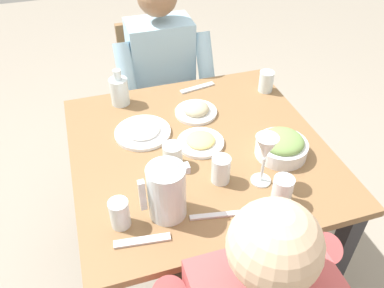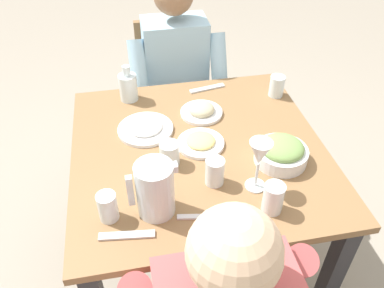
{
  "view_description": "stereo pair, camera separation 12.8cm",
  "coord_description": "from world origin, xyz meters",
  "px_view_note": "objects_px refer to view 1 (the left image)",
  "views": [
    {
      "loc": [
        0.36,
        1.08,
        1.7
      ],
      "look_at": [
        0.02,
        -0.02,
        0.74
      ],
      "focal_mm": 36.45,
      "sensor_mm": 36.0,
      "label": 1
    },
    {
      "loc": [
        0.24,
        1.11,
        1.7
      ],
      "look_at": [
        0.02,
        -0.02,
        0.74
      ],
      "focal_mm": 36.45,
      "sensor_mm": 36.0,
      "label": 2
    }
  ],
  "objects_px": {
    "water_glass_far_left": "(173,155)",
    "oil_carafe": "(120,92)",
    "plate_yoghurt": "(143,131)",
    "water_glass_near_left": "(120,214)",
    "chair_near": "(158,90)",
    "plate_fries": "(200,141)",
    "dining_table": "(199,168)",
    "water_glass_center": "(282,191)",
    "water_glass_near_right": "(221,170)",
    "salad_bowl": "(282,145)",
    "diner_near": "(166,87)",
    "plate_beans": "(196,110)",
    "water_glass_far_right": "(266,81)",
    "water_pitcher": "(167,192)",
    "wine_glass": "(266,150)"
  },
  "relations": [
    {
      "from": "water_glass_far_left",
      "to": "water_glass_far_right",
      "type": "distance_m",
      "value": 0.65
    },
    {
      "from": "water_glass_near_right",
      "to": "oil_carafe",
      "type": "xyz_separation_m",
      "value": [
        0.25,
        -0.58,
        0.01
      ]
    },
    {
      "from": "water_glass_far_left",
      "to": "water_glass_near_right",
      "type": "bearing_deg",
      "value": 137.31
    },
    {
      "from": "dining_table",
      "to": "plate_fries",
      "type": "xyz_separation_m",
      "value": [
        -0.01,
        -0.01,
        0.13
      ]
    },
    {
      "from": "water_pitcher",
      "to": "plate_fries",
      "type": "height_order",
      "value": "water_pitcher"
    },
    {
      "from": "water_glass_far_left",
      "to": "water_glass_near_right",
      "type": "distance_m",
      "value": 0.19
    },
    {
      "from": "water_pitcher",
      "to": "oil_carafe",
      "type": "relative_size",
      "value": 1.16
    },
    {
      "from": "plate_yoghurt",
      "to": "water_glass_near_left",
      "type": "xyz_separation_m",
      "value": [
        0.16,
        0.42,
        0.04
      ]
    },
    {
      "from": "diner_near",
      "to": "wine_glass",
      "type": "bearing_deg",
      "value": 98.59
    },
    {
      "from": "chair_near",
      "to": "diner_near",
      "type": "relative_size",
      "value": 0.75
    },
    {
      "from": "chair_near",
      "to": "plate_fries",
      "type": "height_order",
      "value": "chair_near"
    },
    {
      "from": "chair_near",
      "to": "salad_bowl",
      "type": "distance_m",
      "value": 1.02
    },
    {
      "from": "diner_near",
      "to": "water_glass_center",
      "type": "height_order",
      "value": "diner_near"
    },
    {
      "from": "chair_near",
      "to": "water_glass_far_left",
      "type": "distance_m",
      "value": 0.93
    },
    {
      "from": "water_glass_near_right",
      "to": "water_glass_center",
      "type": "height_order",
      "value": "water_glass_center"
    },
    {
      "from": "water_pitcher",
      "to": "salad_bowl",
      "type": "xyz_separation_m",
      "value": [
        -0.47,
        -0.15,
        -0.05
      ]
    },
    {
      "from": "water_glass_near_right",
      "to": "wine_glass",
      "type": "xyz_separation_m",
      "value": [
        -0.13,
        0.05,
        0.09
      ]
    },
    {
      "from": "water_glass_near_left",
      "to": "water_glass_near_right",
      "type": "relative_size",
      "value": 1.0
    },
    {
      "from": "oil_carafe",
      "to": "plate_fries",
      "type": "bearing_deg",
      "value": 123.58
    },
    {
      "from": "water_glass_near_right",
      "to": "water_glass_near_left",
      "type": "bearing_deg",
      "value": 13.87
    },
    {
      "from": "dining_table",
      "to": "water_glass_center",
      "type": "xyz_separation_m",
      "value": [
        -0.17,
        0.35,
        0.17
      ]
    },
    {
      "from": "salad_bowl",
      "to": "water_glass_far_left",
      "type": "bearing_deg",
      "value": -9.17
    },
    {
      "from": "water_glass_far_right",
      "to": "oil_carafe",
      "type": "bearing_deg",
      "value": -8.17
    },
    {
      "from": "dining_table",
      "to": "oil_carafe",
      "type": "relative_size",
      "value": 5.83
    },
    {
      "from": "water_glass_near_left",
      "to": "water_glass_center",
      "type": "distance_m",
      "value": 0.52
    },
    {
      "from": "plate_beans",
      "to": "water_glass_far_right",
      "type": "height_order",
      "value": "water_glass_far_right"
    },
    {
      "from": "water_glass_near_left",
      "to": "wine_glass",
      "type": "xyz_separation_m",
      "value": [
        -0.49,
        -0.04,
        0.09
      ]
    },
    {
      "from": "dining_table",
      "to": "water_glass_far_left",
      "type": "xyz_separation_m",
      "value": [
        0.12,
        0.07,
        0.16
      ]
    },
    {
      "from": "chair_near",
      "to": "plate_yoghurt",
      "type": "height_order",
      "value": "chair_near"
    },
    {
      "from": "oil_carafe",
      "to": "water_pitcher",
      "type": "bearing_deg",
      "value": 93.58
    },
    {
      "from": "water_pitcher",
      "to": "water_glass_far_right",
      "type": "xyz_separation_m",
      "value": [
        -0.61,
        -0.57,
        -0.05
      ]
    },
    {
      "from": "dining_table",
      "to": "water_glass_center",
      "type": "distance_m",
      "value": 0.42
    },
    {
      "from": "plate_beans",
      "to": "water_glass_near_right",
      "type": "relative_size",
      "value": 1.79
    },
    {
      "from": "dining_table",
      "to": "water_glass_near_left",
      "type": "xyz_separation_m",
      "value": [
        0.35,
        0.28,
        0.16
      ]
    },
    {
      "from": "chair_near",
      "to": "oil_carafe",
      "type": "relative_size",
      "value": 5.3
    },
    {
      "from": "water_glass_far_right",
      "to": "water_glass_center",
      "type": "relative_size",
      "value": 0.9
    },
    {
      "from": "plate_fries",
      "to": "water_glass_far_left",
      "type": "distance_m",
      "value": 0.16
    },
    {
      "from": "water_glass_far_left",
      "to": "oil_carafe",
      "type": "distance_m",
      "value": 0.47
    },
    {
      "from": "wine_glass",
      "to": "water_glass_far_left",
      "type": "bearing_deg",
      "value": -32.66
    },
    {
      "from": "water_glass_center",
      "to": "dining_table",
      "type": "bearing_deg",
      "value": -64.05
    },
    {
      "from": "plate_fries",
      "to": "diner_near",
      "type": "bearing_deg",
      "value": -90.98
    },
    {
      "from": "plate_fries",
      "to": "wine_glass",
      "type": "distance_m",
      "value": 0.31
    },
    {
      "from": "chair_near",
      "to": "plate_yoghurt",
      "type": "relative_size",
      "value": 3.9
    },
    {
      "from": "chair_near",
      "to": "oil_carafe",
      "type": "height_order",
      "value": "oil_carafe"
    },
    {
      "from": "wine_glass",
      "to": "water_glass_center",
      "type": "bearing_deg",
      "value": 100.15
    },
    {
      "from": "water_glass_near_left",
      "to": "water_glass_center",
      "type": "height_order",
      "value": "water_glass_center"
    },
    {
      "from": "dining_table",
      "to": "water_glass_near_left",
      "type": "height_order",
      "value": "water_glass_near_left"
    },
    {
      "from": "water_glass_near_left",
      "to": "chair_near",
      "type": "bearing_deg",
      "value": -108.51
    },
    {
      "from": "plate_fries",
      "to": "oil_carafe",
      "type": "relative_size",
      "value": 1.11
    },
    {
      "from": "water_glass_near_left",
      "to": "water_glass_near_right",
      "type": "distance_m",
      "value": 0.37
    }
  ]
}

